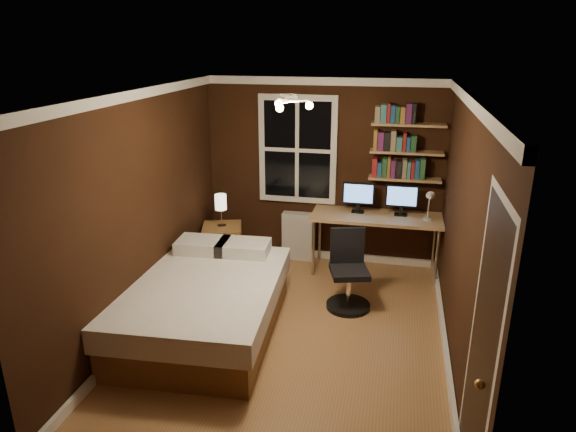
% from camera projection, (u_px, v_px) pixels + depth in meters
% --- Properties ---
extents(floor, '(4.20, 4.20, 0.00)m').
position_uv_depth(floor, '(291.00, 335.00, 5.42)').
color(floor, olive).
rests_on(floor, ground).
extents(wall_back, '(3.20, 0.04, 2.50)m').
position_uv_depth(wall_back, '(323.00, 172.00, 6.95)').
color(wall_back, black).
rests_on(wall_back, ground).
extents(wall_left, '(0.04, 4.20, 2.50)m').
position_uv_depth(wall_left, '(141.00, 213.00, 5.34)').
color(wall_left, black).
rests_on(wall_left, ground).
extents(wall_right, '(0.04, 4.20, 2.50)m').
position_uv_depth(wall_right, '(462.00, 236.00, 4.69)').
color(wall_right, black).
rests_on(wall_right, ground).
extents(ceiling, '(3.20, 4.20, 0.02)m').
position_uv_depth(ceiling, '(292.00, 93.00, 4.61)').
color(ceiling, white).
rests_on(ceiling, wall_back).
extents(window, '(1.06, 0.06, 1.46)m').
position_uv_depth(window, '(298.00, 150.00, 6.89)').
color(window, white).
rests_on(window, wall_back).
extents(door, '(0.03, 0.82, 2.05)m').
position_uv_depth(door, '(481.00, 353.00, 3.34)').
color(door, black).
rests_on(door, ground).
extents(door_knob, '(0.06, 0.06, 0.06)m').
position_uv_depth(door_knob, '(480.00, 384.00, 3.08)').
color(door_knob, '#C48D45').
rests_on(door_knob, door).
extents(ceiling_fixture, '(0.44, 0.44, 0.18)m').
position_uv_depth(ceiling_fixture, '(289.00, 106.00, 4.55)').
color(ceiling_fixture, beige).
rests_on(ceiling_fixture, ceiling).
extents(bookshelf_lower, '(0.92, 0.22, 0.03)m').
position_uv_depth(bookshelf_lower, '(405.00, 179.00, 6.63)').
color(bookshelf_lower, '#AF7F55').
rests_on(bookshelf_lower, wall_back).
extents(books_row_lower, '(0.66, 0.16, 0.23)m').
position_uv_depth(books_row_lower, '(405.00, 169.00, 6.58)').
color(books_row_lower, maroon).
rests_on(books_row_lower, bookshelf_lower).
extents(bookshelf_middle, '(0.92, 0.22, 0.03)m').
position_uv_depth(bookshelf_middle, '(407.00, 152.00, 6.51)').
color(bookshelf_middle, '#AF7F55').
rests_on(bookshelf_middle, wall_back).
extents(books_row_middle, '(0.48, 0.16, 0.23)m').
position_uv_depth(books_row_middle, '(407.00, 142.00, 6.47)').
color(books_row_middle, navy).
rests_on(books_row_middle, bookshelf_middle).
extents(bookshelf_upper, '(0.92, 0.22, 0.03)m').
position_uv_depth(bookshelf_upper, '(409.00, 124.00, 6.40)').
color(bookshelf_upper, '#AF7F55').
rests_on(bookshelf_upper, wall_back).
extents(books_row_upper, '(0.48, 0.16, 0.23)m').
position_uv_depth(books_row_upper, '(410.00, 114.00, 6.35)').
color(books_row_upper, '#24552E').
rests_on(books_row_upper, bookshelf_upper).
extents(bed, '(1.65, 2.21, 0.72)m').
position_uv_depth(bed, '(204.00, 304.00, 5.43)').
color(bed, brown).
rests_on(bed, ground).
extents(nightstand, '(0.62, 0.62, 0.63)m').
position_uv_depth(nightstand, '(223.00, 248.00, 6.85)').
color(nightstand, brown).
rests_on(nightstand, ground).
extents(bedside_lamp, '(0.15, 0.15, 0.44)m').
position_uv_depth(bedside_lamp, '(221.00, 211.00, 6.68)').
color(bedside_lamp, '#ECE1C7').
rests_on(bedside_lamp, nightstand).
extents(radiator, '(0.45, 0.16, 0.68)m').
position_uv_depth(radiator, '(299.00, 236.00, 7.20)').
color(radiator, beige).
rests_on(radiator, ground).
extents(desk, '(1.67, 0.63, 0.80)m').
position_uv_depth(desk, '(376.00, 220.00, 6.66)').
color(desk, '#AF7F55').
rests_on(desk, ground).
extents(monitor_left, '(0.42, 0.12, 0.40)m').
position_uv_depth(monitor_left, '(358.00, 198.00, 6.70)').
color(monitor_left, black).
rests_on(monitor_left, desk).
extents(monitor_right, '(0.42, 0.12, 0.40)m').
position_uv_depth(monitor_right, '(402.00, 200.00, 6.59)').
color(monitor_right, black).
rests_on(monitor_right, desk).
extents(desk_lamp, '(0.14, 0.32, 0.44)m').
position_uv_depth(desk_lamp, '(429.00, 205.00, 6.33)').
color(desk_lamp, silver).
rests_on(desk_lamp, desk).
extents(office_chair, '(0.51, 0.51, 0.92)m').
position_uv_depth(office_chair, '(348.00, 279.00, 5.90)').
color(office_chair, black).
rests_on(office_chair, ground).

